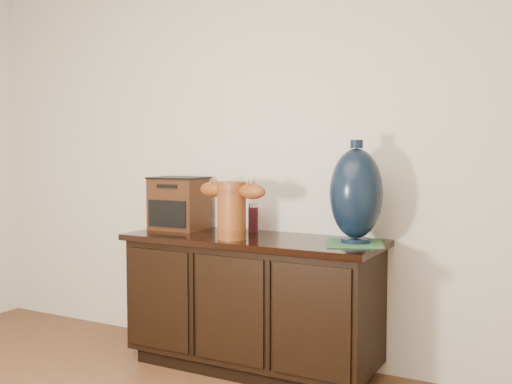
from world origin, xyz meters
The scene contains 6 objects.
sideboard centered at (0.00, 2.23, 0.39)m, with size 1.46×0.56×0.75m.
terracotta_vessel centered at (-0.05, 2.09, 0.93)m, with size 0.45×0.18×0.31m.
tv_radio centered at (-0.55, 2.30, 0.92)m, with size 0.33×0.27×0.32m.
green_mat centered at (0.59, 2.25, 0.76)m, with size 0.28×0.28×0.01m, color #2A5E36.
lamp_base centered at (0.59, 2.25, 1.01)m, with size 0.35×0.35×0.53m.
spray_can centered at (-0.09, 2.41, 0.84)m, with size 0.06×0.06×0.17m.
Camera 1 is at (1.59, -0.69, 1.24)m, focal length 42.00 mm.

